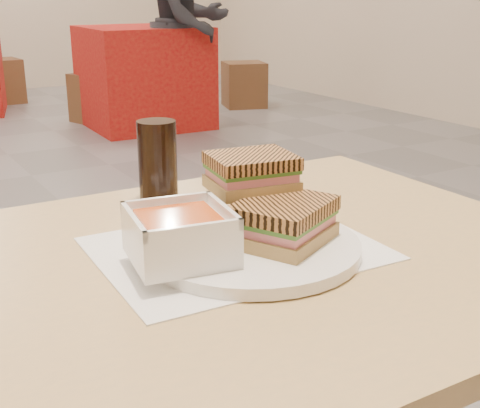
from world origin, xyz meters
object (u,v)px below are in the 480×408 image
cola_glass (158,162)px  bg_chair_2r (0,81)px  plate (251,247)px  main_table (137,361)px  bg_table_1 (144,77)px  soup_bowl (180,237)px  patron_b (191,22)px  bg_chair_1l (98,98)px  panini_lower (284,221)px  bg_chair_1r (244,85)px

cola_glass → bg_chair_2r: (0.94, 5.87, -0.60)m
plate → main_table: bearing=176.9°
cola_glass → bg_table_1: bearing=67.1°
soup_bowl → plate: bearing=1.7°
plate → bg_table_1: (1.70, 4.31, -0.36)m
main_table → cola_glass: cola_glass is taller
plate → patron_b: patron_b is taller
bg_chair_1l → bg_chair_2r: 1.52m
soup_bowl → bg_table_1: bearing=67.4°
soup_bowl → patron_b: size_ratio=0.08×
patron_b → plate: bearing=-116.3°
panini_lower → bg_chair_1l: size_ratio=0.34×
main_table → bg_chair_1l: bearing=71.3°
bg_chair_1l → patron_b: size_ratio=0.27×
patron_b → bg_chair_2r: bearing=115.3°
bg_table_1 → bg_chair_1r: 1.26m
cola_glass → bg_chair_1l: 4.69m
plate → soup_bowl: soup_bowl is taller
plate → panini_lower: size_ratio=1.83×
cola_glass → main_table: bearing=-120.9°
bg_chair_1r → bg_chair_2r: bg_chair_2r is taller
main_table → patron_b: size_ratio=0.72×
plate → cola_glass: 0.27m
soup_bowl → bg_chair_1l: bearing=72.0°
bg_chair_1l → bg_chair_2r: size_ratio=1.05×
plate → panini_lower: 0.05m
bg_table_1 → patron_b: size_ratio=0.56×
bg_table_1 → bg_chair_1r: bg_table_1 is taller
bg_chair_1r → bg_chair_1l: bearing=179.6°
bg_chair_1r → bg_chair_2r: (-1.96, 1.45, 0.00)m
plate → bg_chair_2r: plate is taller
soup_bowl → bg_table_1: size_ratio=0.14×
cola_glass → patron_b: 4.18m
soup_bowl → panini_lower: size_ratio=0.87×
plate → bg_chair_1r: 5.52m
bg_chair_1r → patron_b: patron_b is taller
bg_table_1 → bg_chair_1r: size_ratio=2.00×
panini_lower → bg_chair_1r: panini_lower is taller
bg_chair_2r → bg_chair_1r: bearing=-36.6°
soup_bowl → cola_glass: (0.09, 0.27, 0.02)m
bg_chair_1l → patron_b: (0.54, -0.73, 0.64)m
panini_lower → bg_chair_2r: panini_lower is taller
bg_table_1 → cola_glass: bearing=-112.9°
cola_glass → patron_b: size_ratio=0.08×
panini_lower → soup_bowl: bearing=172.2°
plate → soup_bowl: (-0.10, -0.00, 0.04)m
main_table → bg_chair_1r: bearing=56.8°
plate → bg_table_1: bearing=68.5°
cola_glass → bg_chair_1r: (2.90, 4.41, -0.61)m
soup_bowl → bg_chair_1r: bearing=57.4°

